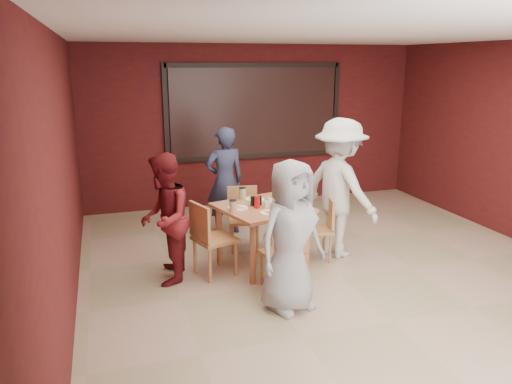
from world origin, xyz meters
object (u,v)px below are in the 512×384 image
object	(u,v)px
diner_left	(165,219)
diner_front	(291,236)
chair_front	(285,251)
chair_back	(243,214)
dining_table	(262,214)
diner_right	(340,188)
diner_back	(225,181)
chair_right	(321,225)
chair_left	(209,235)

from	to	relation	value
diner_left	diner_front	bearing A→B (deg)	59.25
chair_front	diner_front	size ratio (longest dim) A/B	0.53
chair_back	diner_front	bearing A→B (deg)	-90.72
dining_table	chair_back	size ratio (longest dim) A/B	1.44
chair_front	diner_left	xyz separation A→B (m)	(-1.23, 0.65, 0.29)
diner_front	chair_front	bearing A→B (deg)	56.53
diner_left	diner_right	world-z (taller)	diner_right
diner_back	diner_right	bearing A→B (deg)	129.09
chair_back	chair_right	xyz separation A→B (m)	(0.85, -0.70, -0.02)
chair_back	diner_back	xyz separation A→B (m)	(-0.09, 0.67, 0.32)
chair_front	diner_back	bearing A→B (deg)	94.51
dining_table	chair_front	xyz separation A→B (m)	(0.02, -0.74, -0.21)
chair_back	chair_front	bearing A→B (deg)	-86.87
dining_table	diner_left	world-z (taller)	diner_left
diner_front	dining_table	bearing A→B (deg)	66.30
dining_table	chair_right	world-z (taller)	dining_table
chair_right	diner_right	xyz separation A→B (m)	(0.29, 0.08, 0.44)
diner_back	dining_table	bearing A→B (deg)	91.66
dining_table	chair_right	xyz separation A→B (m)	(0.79, -0.02, -0.22)
chair_back	diner_left	distance (m)	1.41
chair_front	diner_front	xyz separation A→B (m)	(-0.10, -0.42, 0.32)
dining_table	chair_right	distance (m)	0.82
chair_left	chair_right	distance (m)	1.50
chair_right	diner_front	size ratio (longest dim) A/B	0.52
chair_left	diner_front	size ratio (longest dim) A/B	0.58
dining_table	diner_right	distance (m)	1.10
chair_left	diner_back	bearing A→B (deg)	69.20
chair_front	diner_right	bearing A→B (deg)	37.23
chair_left	diner_back	xyz separation A→B (m)	(0.56, 1.47, 0.28)
chair_left	chair_right	xyz separation A→B (m)	(1.49, 0.10, -0.05)
diner_front	diner_right	size ratio (longest dim) A/B	0.87
chair_left	diner_front	xyz separation A→B (m)	(0.62, -1.04, 0.27)
dining_table	diner_back	world-z (taller)	diner_back
diner_back	diner_right	world-z (taller)	diner_right
chair_front	chair_back	size ratio (longest dim) A/B	0.98
chair_left	diner_back	size ratio (longest dim) A/B	0.57
chair_back	diner_back	world-z (taller)	diner_back
diner_right	dining_table	bearing A→B (deg)	72.04
chair_front	diner_left	distance (m)	1.42
chair_left	diner_left	xyz separation A→B (m)	(-0.51, 0.03, 0.24)
diner_front	diner_right	bearing A→B (deg)	26.62
dining_table	diner_right	size ratio (longest dim) A/B	0.67
chair_right	chair_back	bearing A→B (deg)	140.47
diner_front	diner_right	xyz separation A→B (m)	(1.15, 1.22, 0.12)
dining_table	diner_front	xyz separation A→B (m)	(-0.08, -1.16, 0.11)
dining_table	chair_front	distance (m)	0.77
chair_left	diner_front	bearing A→B (deg)	-59.01
chair_front	chair_left	world-z (taller)	chair_left
dining_table	diner_back	bearing A→B (deg)	95.95
dining_table	chair_front	bearing A→B (deg)	-88.11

